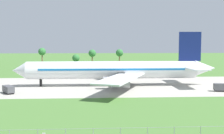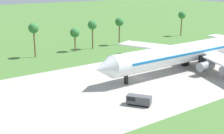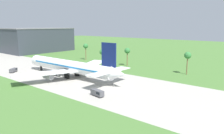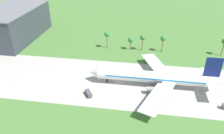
% 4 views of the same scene
% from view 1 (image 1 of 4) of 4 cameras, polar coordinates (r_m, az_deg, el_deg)
% --- Properties ---
extents(ground_plane, '(600.00, 600.00, 0.00)m').
position_cam_1_polar(ground_plane, '(96.89, -10.68, -3.77)').
color(ground_plane, '#477233').
extents(taxiway_strip, '(320.00, 44.00, 0.02)m').
position_cam_1_polar(taxiway_strip, '(96.89, -10.68, -3.76)').
color(taxiway_strip, '#A8A399').
rests_on(taxiway_strip, ground_plane).
extents(jet_airliner, '(68.86, 57.43, 18.24)m').
position_cam_1_polar(jet_airliner, '(94.94, 1.02, -0.63)').
color(jet_airliner, white).
rests_on(jet_airliner, ground_plane).
extents(baggage_tug, '(5.82, 2.83, 2.38)m').
position_cam_1_polar(baggage_tug, '(90.35, 21.84, -3.84)').
color(baggage_tug, black).
rests_on(baggage_tug, ground_plane).
extents(fuel_truck, '(4.60, 5.49, 2.18)m').
position_cam_1_polar(fuel_truck, '(86.35, -20.35, -4.26)').
color(fuel_truck, black).
rests_on(fuel_truck, ground_plane).
extents(perimeter_fence, '(80.10, 0.10, 2.10)m').
position_cam_1_polar(perimeter_fence, '(43.86, -20.12, -12.70)').
color(perimeter_fence, gray).
rests_on(perimeter_fence, ground_plane).
extents(palm_tree_row, '(78.98, 3.60, 12.14)m').
position_cam_1_polar(palm_tree_row, '(136.52, -1.27, 2.66)').
color(palm_tree_row, brown).
rests_on(palm_tree_row, ground_plane).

